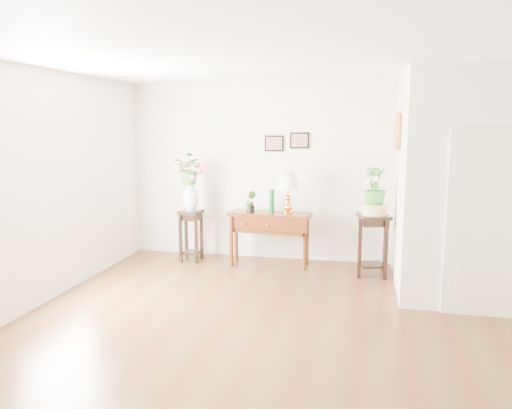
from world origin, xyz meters
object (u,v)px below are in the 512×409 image
(console_table, at_px, (269,239))
(plant_stand_a, at_px, (191,236))
(table_lamp, at_px, (288,190))
(plant_stand_b, at_px, (373,245))

(console_table, xyz_separation_m, plant_stand_a, (-1.26, 0.01, -0.01))
(console_table, bearing_deg, table_lamp, 6.92)
(table_lamp, relative_size, plant_stand_a, 0.77)
(table_lamp, bearing_deg, console_table, 180.00)
(table_lamp, height_order, plant_stand_b, table_lamp)
(plant_stand_a, bearing_deg, console_table, -0.52)
(plant_stand_a, relative_size, plant_stand_b, 0.92)
(console_table, relative_size, plant_stand_b, 1.40)
(table_lamp, distance_m, plant_stand_b, 1.47)
(console_table, relative_size, plant_stand_a, 1.52)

